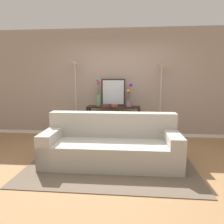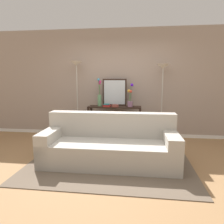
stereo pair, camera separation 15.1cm
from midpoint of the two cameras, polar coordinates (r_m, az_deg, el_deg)
The scene contains 13 objects.
ground_plane at distance 3.76m, azimuth -2.09°, elevation -14.61°, with size 16.00×16.00×0.02m, color #9E754C.
back_wall at distance 5.43m, azimuth 0.56°, elevation 7.81°, with size 12.00×0.15×2.75m.
area_rug at distance 3.72m, azimuth -1.65°, elevation -14.60°, with size 2.87×1.81×0.01m.
couch at distance 3.76m, azimuth -1.38°, elevation -9.33°, with size 2.37×0.94×0.88m.
console_table at distance 5.11m, azimuth -0.44°, elevation -1.34°, with size 1.30×0.35×0.83m.
floor_lamp_left at distance 5.26m, azimuth -10.94°, elevation 9.13°, with size 0.28×0.28×1.93m.
floor_lamp_right at distance 5.09m, azimuth 12.58°, elevation 8.33°, with size 0.28×0.28×1.84m.
wall_mirror at distance 5.18m, azimuth -0.50°, elevation 5.45°, with size 0.60×0.02×0.67m.
vase_tall_flowers at distance 5.12m, azimuth -4.66°, elevation 4.54°, with size 0.09×0.13×0.68m.
vase_short_flowers at distance 5.00m, azimuth 3.90°, elevation 3.70°, with size 0.14×0.13×0.56m.
fruit_bowl at distance 4.95m, azimuth -0.27°, elevation 1.74°, with size 0.17×0.17×0.06m.
book_stack at distance 4.98m, azimuth -2.59°, elevation 1.81°, with size 0.18×0.16×0.07m.
book_row_under_console at distance 5.27m, azimuth -3.90°, elevation -6.79°, with size 0.43×0.18×0.12m.
Camera 1 is at (0.37, -3.41, 1.51)m, focal length 33.13 mm.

